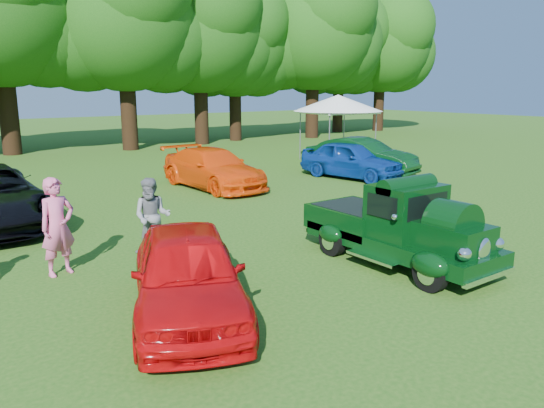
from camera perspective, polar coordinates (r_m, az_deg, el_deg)
ground at (r=10.16m, az=6.89°, el=-8.24°), size 120.00×120.00×0.00m
hero_pickup at (r=11.21m, az=13.32°, el=-2.59°), size 2.00×4.30×1.68m
red_convertible at (r=8.52m, az=-9.06°, el=-7.33°), size 3.20×4.50×1.42m
back_car_orange at (r=19.28m, az=-6.36°, el=3.83°), size 2.24×4.97×1.41m
back_car_blue at (r=21.48m, az=8.63°, el=4.74°), size 2.51×4.60×1.48m
back_car_green at (r=22.36m, az=9.61°, el=5.05°), size 2.80×4.87×1.52m
spectator_pink at (r=10.97m, az=-22.06°, el=-2.27°), size 0.79×0.62×1.92m
spectator_grey at (r=11.75m, az=-12.76°, el=-1.31°), size 1.04×0.99×1.68m
canopy_tent at (r=26.23m, az=7.10°, el=10.67°), size 4.90×4.90×3.22m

